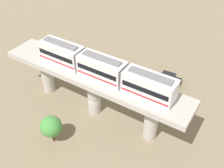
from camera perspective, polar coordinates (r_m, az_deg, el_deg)
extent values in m
plane|color=#84755B|center=(41.29, -3.74, -5.73)|extent=(120.00, 120.00, 0.00)
cylinder|color=#B7B2AA|center=(35.80, 8.48, -7.72)|extent=(1.90, 1.90, 6.34)
cylinder|color=#B7B2AA|center=(39.13, -3.93, -2.43)|extent=(1.90, 1.90, 6.34)
cylinder|color=#B7B2AA|center=(44.23, -13.87, 1.94)|extent=(1.90, 1.90, 6.34)
cube|color=#B7B2AA|center=(36.88, -4.17, 1.74)|extent=(5.20, 28.85, 0.80)
cube|color=silver|center=(32.33, 8.05, -0.48)|extent=(2.60, 6.60, 3.00)
cube|color=black|center=(32.17, 8.09, -0.14)|extent=(2.64, 6.07, 0.70)
cube|color=red|center=(32.80, 7.93, -1.50)|extent=(2.64, 6.34, 0.24)
cube|color=slate|center=(31.34, 8.31, 1.81)|extent=(1.10, 5.61, 0.24)
cube|color=silver|center=(35.00, -2.20, 3.38)|extent=(2.60, 6.60, 3.00)
cube|color=black|center=(34.85, -2.21, 3.72)|extent=(2.64, 6.07, 0.70)
cube|color=red|center=(35.44, -2.17, 2.40)|extent=(2.64, 6.34, 0.24)
cube|color=slate|center=(34.08, -2.26, 5.60)|extent=(1.10, 5.61, 0.24)
cube|color=silver|center=(38.74, -10.79, 6.53)|extent=(2.60, 6.60, 3.00)
cube|color=black|center=(38.61, -10.84, 6.84)|extent=(2.64, 6.07, 0.70)
cube|color=red|center=(39.14, -10.66, 5.60)|extent=(2.64, 6.34, 0.24)
cube|color=slate|center=(37.92, -11.08, 8.59)|extent=(1.10, 5.61, 0.24)
cube|color=red|center=(50.46, -6.62, 4.28)|extent=(2.24, 4.37, 1.00)
cube|color=black|center=(50.05, -6.83, 5.16)|extent=(1.88, 2.46, 0.76)
cube|color=#284CB7|center=(43.05, 12.61, -3.63)|extent=(1.92, 4.25, 1.00)
cube|color=black|center=(42.50, 12.59, -2.69)|extent=(1.71, 2.35, 0.76)
cube|color=black|center=(47.19, 12.11, 0.81)|extent=(2.15, 4.34, 1.00)
cube|color=black|center=(46.70, 12.09, 1.72)|extent=(1.83, 2.43, 0.76)
cylinder|color=brown|center=(37.33, -12.64, -10.82)|extent=(0.36, 0.36, 2.06)
sphere|color=#479342|center=(35.98, -13.05, -8.93)|extent=(2.90, 2.90, 2.90)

